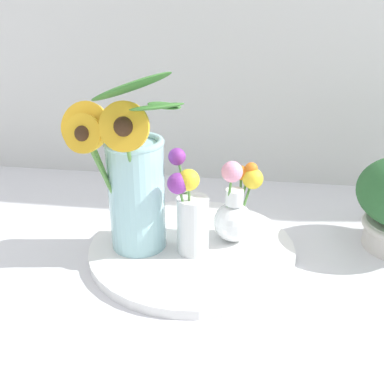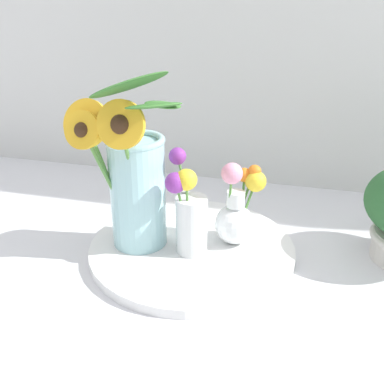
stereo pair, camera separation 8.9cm
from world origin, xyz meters
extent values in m
plane|color=silver|center=(0.00, 0.00, 0.00)|extent=(6.00, 6.00, 0.00)
cylinder|color=white|center=(-0.02, 0.03, 0.01)|extent=(0.43, 0.43, 0.02)
cylinder|color=#9ED1D6|center=(-0.13, 0.02, 0.13)|extent=(0.11, 0.11, 0.22)
torus|color=#9ED1D6|center=(-0.13, 0.02, 0.24)|extent=(0.12, 0.12, 0.01)
cylinder|color=#568E42|center=(-0.18, -0.02, 0.18)|extent=(0.06, 0.04, 0.21)
cylinder|color=gold|center=(-0.20, -0.03, 0.28)|extent=(0.11, 0.05, 0.10)
sphere|color=#382314|center=(-0.20, -0.03, 0.28)|extent=(0.04, 0.04, 0.04)
cylinder|color=#568E42|center=(-0.18, 0.00, 0.16)|extent=(0.07, 0.03, 0.22)
cylinder|color=gold|center=(-0.22, -0.01, 0.27)|extent=(0.10, 0.05, 0.09)
sphere|color=#382314|center=(-0.22, -0.01, 0.27)|extent=(0.03, 0.03, 0.03)
cylinder|color=#568E42|center=(-0.13, -0.02, 0.19)|extent=(0.01, 0.07, 0.20)
cylinder|color=gold|center=(-0.13, -0.06, 0.29)|extent=(0.09, 0.04, 0.09)
sphere|color=#382314|center=(-0.13, -0.06, 0.29)|extent=(0.04, 0.04, 0.04)
cylinder|color=#568E42|center=(-0.18, -0.03, 0.18)|extent=(0.05, 0.06, 0.19)
cylinder|color=gold|center=(-0.20, -0.06, 0.28)|extent=(0.08, 0.03, 0.08)
sphere|color=#382314|center=(-0.20, -0.06, 0.28)|extent=(0.03, 0.03, 0.03)
ellipsoid|color=#38702D|center=(-0.07, 0.00, 0.32)|extent=(0.07, 0.11, 0.03)
ellipsoid|color=#38702D|center=(-0.07, -0.03, 0.33)|extent=(0.11, 0.12, 0.02)
ellipsoid|color=#38702D|center=(-0.11, -0.05, 0.36)|extent=(0.14, 0.10, 0.07)
cylinder|color=white|center=(-0.02, 0.01, 0.08)|extent=(0.06, 0.06, 0.12)
cylinder|color=#568E42|center=(-0.03, 0.02, 0.11)|extent=(0.03, 0.03, 0.10)
sphere|color=white|center=(-0.04, 0.04, 0.16)|extent=(0.04, 0.04, 0.04)
cylinder|color=#568E42|center=(-0.02, 0.00, 0.12)|extent=(0.01, 0.01, 0.13)
sphere|color=yellow|center=(-0.02, -0.01, 0.18)|extent=(0.04, 0.04, 0.04)
cylinder|color=#568E42|center=(-0.03, 0.00, 0.11)|extent=(0.03, 0.03, 0.13)
sphere|color=purple|center=(-0.04, -0.01, 0.18)|extent=(0.04, 0.04, 0.04)
cylinder|color=#568E42|center=(-0.03, 0.03, 0.14)|extent=(0.04, 0.02, 0.14)
sphere|color=purple|center=(-0.05, 0.04, 0.21)|extent=(0.03, 0.03, 0.03)
sphere|color=white|center=(0.06, 0.07, 0.06)|extent=(0.08, 0.08, 0.08)
cylinder|color=white|center=(0.06, 0.07, 0.12)|extent=(0.04, 0.04, 0.03)
cylinder|color=#4C8438|center=(0.07, 0.09, 0.11)|extent=(0.03, 0.03, 0.11)
sphere|color=orange|center=(0.09, 0.10, 0.17)|extent=(0.03, 0.03, 0.03)
cylinder|color=#4C8438|center=(0.05, 0.06, 0.12)|extent=(0.01, 0.03, 0.13)
sphere|color=pink|center=(0.05, 0.04, 0.18)|extent=(0.04, 0.04, 0.04)
cylinder|color=#4C8438|center=(0.07, 0.09, 0.10)|extent=(0.01, 0.04, 0.11)
sphere|color=orange|center=(0.07, 0.10, 0.16)|extent=(0.03, 0.03, 0.03)
cylinder|color=#4C8438|center=(0.08, 0.08, 0.10)|extent=(0.03, 0.03, 0.10)
sphere|color=yellow|center=(0.09, 0.10, 0.15)|extent=(0.04, 0.04, 0.04)
camera|label=1|loc=(0.09, -0.76, 0.51)|focal=42.00mm
camera|label=2|loc=(0.18, -0.75, 0.51)|focal=42.00mm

